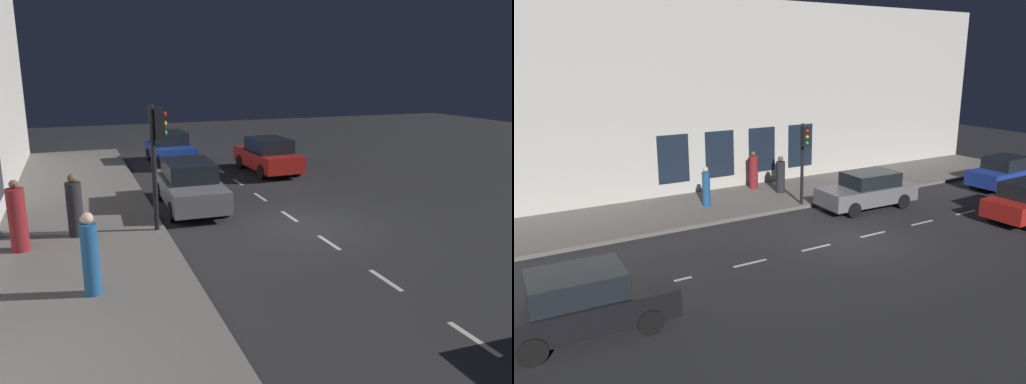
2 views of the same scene
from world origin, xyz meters
TOP-DOWN VIEW (x-y plane):
  - ground_plane at (0.00, 0.00)m, footprint 60.00×60.00m
  - sidewalk at (6.25, 0.00)m, footprint 4.50×32.00m
  - building_facade at (8.80, 0.00)m, footprint 0.65×32.00m
  - lane_centre_line at (0.00, -1.00)m, footprint 0.12×27.20m
  - traffic_light at (4.13, -0.71)m, footprint 0.48×0.32m
  - parked_car_0 at (-1.60, 9.53)m, footprint 1.96×4.15m
  - parked_car_1 at (2.72, -3.12)m, footprint 1.98×4.39m
  - parked_car_3 at (1.83, -11.29)m, footprint 1.96×3.96m
  - pedestrian_0 at (7.72, -0.25)m, footprint 0.60×0.60m
  - pedestrian_1 at (6.38, -0.97)m, footprint 0.55×0.55m
  - pedestrian_2 at (6.14, 2.95)m, footprint 0.42×0.42m

SIDE VIEW (x-z plane):
  - ground_plane at x=0.00m, z-range 0.00..0.00m
  - lane_centre_line at x=0.00m, z-range 0.00..0.01m
  - sidewalk at x=6.25m, z-range 0.00..0.15m
  - parked_car_3 at x=1.83m, z-range 0.00..1.58m
  - parked_car_0 at x=-1.60m, z-range 0.00..1.58m
  - parked_car_1 at x=2.72m, z-range 0.00..1.58m
  - pedestrian_1 at x=6.38m, z-range 0.08..1.81m
  - pedestrian_2 at x=6.14m, z-range 0.09..1.81m
  - pedestrian_0 at x=7.72m, z-range 0.07..1.89m
  - traffic_light at x=4.13m, z-range 0.83..4.34m
  - building_facade at x=8.80m, z-range -0.01..8.99m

